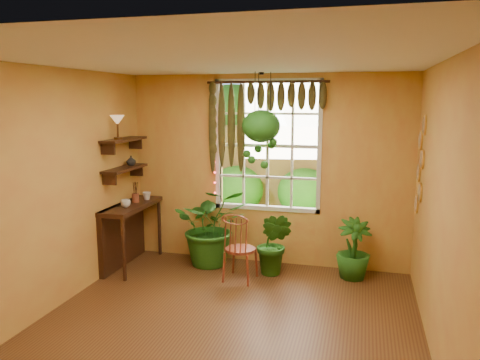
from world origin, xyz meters
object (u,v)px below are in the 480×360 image
(counter_ledge, at_px, (125,228))
(potted_plant_mid, at_px, (274,244))
(windsor_chair, at_px, (239,258))
(potted_plant_left, at_px, (212,226))
(hanging_basket, at_px, (261,130))

(counter_ledge, distance_m, potted_plant_mid, 2.12)
(windsor_chair, bearing_deg, potted_plant_left, 144.73)
(potted_plant_mid, bearing_deg, windsor_chair, -142.11)
(potted_plant_left, xyz_separation_m, hanging_basket, (0.71, -0.01, 1.37))
(windsor_chair, xyz_separation_m, hanging_basket, (0.17, 0.47, 1.64))
(counter_ledge, relative_size, hanging_basket, 0.94)
(potted_plant_left, bearing_deg, hanging_basket, -0.92)
(potted_plant_left, distance_m, hanging_basket, 1.55)
(counter_ledge, bearing_deg, potted_plant_mid, 4.40)
(potted_plant_left, distance_m, potted_plant_mid, 0.96)
(potted_plant_mid, bearing_deg, potted_plant_left, 169.39)
(windsor_chair, relative_size, hanging_basket, 0.83)
(counter_ledge, height_order, windsor_chair, windsor_chair)
(potted_plant_mid, distance_m, hanging_basket, 1.53)
(counter_ledge, height_order, potted_plant_left, potted_plant_left)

